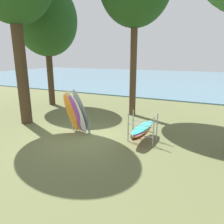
# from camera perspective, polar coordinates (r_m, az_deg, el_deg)

# --- Properties ---
(ground_plane) EXTENTS (80.00, 80.00, 0.00)m
(ground_plane) POSITION_cam_1_polar(r_m,az_deg,el_deg) (9.62, -8.87, -7.09)
(ground_plane) COLOR #60663D
(lake_water) EXTENTS (80.00, 36.00, 0.10)m
(lake_water) POSITION_cam_1_polar(r_m,az_deg,el_deg) (35.88, 17.47, 8.68)
(lake_water) COLOR slate
(lake_water) RESTS_ON ground
(tree_mid_behind) EXTENTS (4.30, 4.30, 8.50)m
(tree_mid_behind) POSITION_cam_1_polar(r_m,az_deg,el_deg) (16.50, -17.52, 22.74)
(tree_mid_behind) COLOR #42301E
(tree_mid_behind) RESTS_ON ground
(leaning_board_pile) EXTENTS (1.30, 1.04, 2.24)m
(leaning_board_pile) POSITION_cam_1_polar(r_m,az_deg,el_deg) (9.84, -9.64, -0.40)
(leaning_board_pile) COLOR orange
(leaning_board_pile) RESTS_ON ground
(board_storage_rack) EXTENTS (1.15, 2.13, 1.25)m
(board_storage_rack) POSITION_cam_1_polar(r_m,az_deg,el_deg) (9.15, 8.25, -4.72)
(board_storage_rack) COLOR #9EA0A5
(board_storage_rack) RESTS_ON ground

